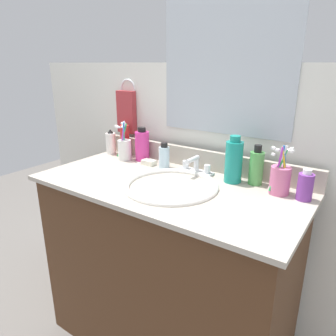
% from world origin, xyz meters
% --- Properties ---
extents(vanity_cabinet, '(1.06, 0.49, 0.81)m').
position_xyz_m(vanity_cabinet, '(0.00, 0.00, 0.41)').
color(vanity_cabinet, '#4C2D19').
rests_on(vanity_cabinet, ground_plane).
extents(countertop, '(1.11, 0.54, 0.02)m').
position_xyz_m(countertop, '(0.00, 0.00, 0.82)').
color(countertop, '#B2A899').
rests_on(countertop, vanity_cabinet).
extents(backsplash, '(1.11, 0.02, 0.09)m').
position_xyz_m(backsplash, '(0.00, 0.26, 0.87)').
color(backsplash, '#B2A899').
rests_on(backsplash, countertop).
extents(back_wall, '(2.21, 0.04, 1.30)m').
position_xyz_m(back_wall, '(0.00, 0.32, 0.65)').
color(back_wall, silver).
rests_on(back_wall, ground_plane).
extents(mirror_panel, '(0.60, 0.01, 0.56)m').
position_xyz_m(mirror_panel, '(0.10, 0.30, 1.28)').
color(mirror_panel, '#B2BCC6').
extents(towel_ring, '(0.10, 0.01, 0.10)m').
position_xyz_m(towel_ring, '(-0.45, 0.30, 1.17)').
color(towel_ring, silver).
extents(hand_towel, '(0.11, 0.04, 0.22)m').
position_xyz_m(hand_towel, '(-0.45, 0.28, 1.05)').
color(hand_towel, '#A53338').
extents(sink_basin, '(0.38, 0.38, 0.11)m').
position_xyz_m(sink_basin, '(0.04, -0.02, 0.80)').
color(sink_basin, white).
rests_on(sink_basin, countertop).
extents(faucet, '(0.16, 0.10, 0.08)m').
position_xyz_m(faucet, '(0.04, 0.18, 0.86)').
color(faucet, silver).
rests_on(faucet, countertop).
extents(bottle_mouthwash_teal, '(0.07, 0.07, 0.19)m').
position_xyz_m(bottle_mouthwash_teal, '(0.21, 0.18, 0.92)').
color(bottle_mouthwash_teal, teal).
rests_on(bottle_mouthwash_teal, countertop).
extents(bottle_gel_clear, '(0.05, 0.05, 0.12)m').
position_xyz_m(bottle_gel_clear, '(-0.13, 0.16, 0.88)').
color(bottle_gel_clear, silver).
rests_on(bottle_gel_clear, countertop).
extents(bottle_soap_pink, '(0.07, 0.07, 0.17)m').
position_xyz_m(bottle_soap_pink, '(-0.29, 0.20, 0.91)').
color(bottle_soap_pink, '#D8338C').
rests_on(bottle_soap_pink, countertop).
extents(bottle_spray_red, '(0.05, 0.05, 0.19)m').
position_xyz_m(bottle_spray_red, '(-0.42, 0.22, 0.92)').
color(bottle_spray_red, red).
rests_on(bottle_spray_red, countertop).
extents(bottle_lotion_white, '(0.05, 0.05, 0.13)m').
position_xyz_m(bottle_lotion_white, '(-0.50, 0.20, 0.89)').
color(bottle_lotion_white, white).
rests_on(bottle_lotion_white, countertop).
extents(bottle_cream_purple, '(0.05, 0.05, 0.11)m').
position_xyz_m(bottle_cream_purple, '(0.50, 0.16, 0.88)').
color(bottle_cream_purple, '#7A3899').
rests_on(bottle_cream_purple, countertop).
extents(bottle_toner_green, '(0.06, 0.06, 0.16)m').
position_xyz_m(bottle_toner_green, '(0.30, 0.21, 0.90)').
color(bottle_toner_green, '#4C9E4C').
rests_on(bottle_toner_green, countertop).
extents(cup_pink, '(0.08, 0.08, 0.19)m').
position_xyz_m(cup_pink, '(0.41, 0.16, 0.89)').
color(cup_pink, '#D16693').
rests_on(cup_pink, countertop).
extents(cup_white_ceramic, '(0.08, 0.07, 0.20)m').
position_xyz_m(cup_white_ceramic, '(-0.37, 0.16, 0.89)').
color(cup_white_ceramic, white).
rests_on(cup_white_ceramic, countertop).
extents(soap_bar, '(0.06, 0.04, 0.02)m').
position_xyz_m(soap_bar, '(-0.21, 0.16, 0.84)').
color(soap_bar, white).
rests_on(soap_bar, countertop).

